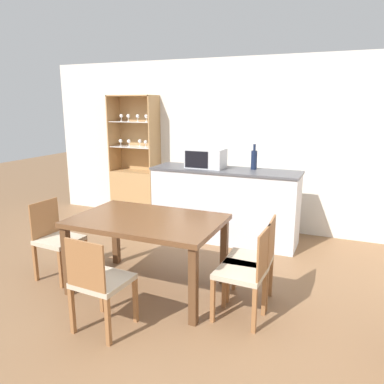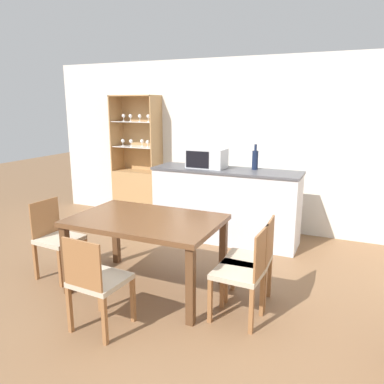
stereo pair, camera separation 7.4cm
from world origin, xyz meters
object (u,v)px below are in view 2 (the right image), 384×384
(display_cabinet, at_px, (138,183))
(wine_bottle, at_px, (255,159))
(dining_chair_side_left_near, at_px, (57,238))
(dining_chair_head_near, at_px, (97,281))
(microwave, at_px, (207,158))
(dining_table, at_px, (146,226))
(dining_chair_side_right_near, at_px, (243,272))
(dining_chair_side_right_far, at_px, (252,260))

(display_cabinet, relative_size, wine_bottle, 5.90)
(display_cabinet, distance_m, wine_bottle, 2.20)
(dining_chair_side_left_near, bearing_deg, dining_chair_head_near, 62.02)
(microwave, bearing_deg, dining_chair_side_left_near, -119.45)
(dining_table, bearing_deg, display_cabinet, 123.78)
(dining_table, xyz_separation_m, dining_chair_side_right_near, (1.06, -0.15, -0.23))
(dining_chair_side_right_near, bearing_deg, dining_chair_side_left_near, 92.33)
(dining_chair_head_near, bearing_deg, dining_chair_side_left_near, 151.63)
(microwave, bearing_deg, dining_chair_side_right_far, -55.09)
(display_cabinet, distance_m, dining_chair_head_near, 3.33)
(dining_table, relative_size, microwave, 2.86)
(dining_chair_head_near, relative_size, dining_chair_side_right_far, 1.00)
(display_cabinet, height_order, wine_bottle, display_cabinet)
(display_cabinet, xyz_separation_m, dining_table, (1.46, -2.19, 0.10))
(dining_chair_side_left_near, distance_m, wine_bottle, 2.69)
(dining_chair_side_left_near, bearing_deg, wine_bottle, 143.38)
(dining_chair_side_left_near, height_order, dining_chair_side_right_near, same)
(dining_chair_head_near, distance_m, dining_chair_side_right_near, 1.25)
(dining_chair_side_right_far, bearing_deg, dining_chair_side_left_near, 95.32)
(dining_chair_side_left_near, relative_size, microwave, 1.64)
(dining_table, xyz_separation_m, dining_chair_side_right_far, (1.06, 0.15, -0.23))
(dining_table, height_order, dining_chair_side_right_far, dining_chair_side_right_far)
(dining_table, bearing_deg, microwave, 90.76)
(display_cabinet, xyz_separation_m, dining_chair_side_left_near, (0.40, -2.33, -0.13))
(dining_chair_head_near, bearing_deg, microwave, 94.01)
(dining_table, distance_m, microwave, 1.76)
(dining_table, relative_size, wine_bottle, 4.34)
(display_cabinet, bearing_deg, dining_chair_side_right_far, -38.95)
(display_cabinet, bearing_deg, dining_chair_side_right_near, -42.74)
(dining_chair_head_near, bearing_deg, dining_table, 93.37)
(dining_chair_side_left_near, distance_m, dining_chair_head_near, 1.25)
(dining_chair_side_left_near, xyz_separation_m, dining_chair_side_right_far, (2.12, 0.29, 0.00))
(display_cabinet, relative_size, dining_table, 1.36)
(wine_bottle, bearing_deg, dining_chair_head_near, -103.45)
(dining_chair_side_right_near, bearing_deg, dining_chair_side_right_far, 2.46)
(display_cabinet, relative_size, dining_chair_head_near, 2.37)
(dining_chair_side_left_near, height_order, microwave, microwave)
(display_cabinet, bearing_deg, dining_chair_head_near, -63.96)
(dining_chair_side_right_far, bearing_deg, dining_chair_head_near, 129.28)
(dining_chair_side_right_far, relative_size, microwave, 1.64)
(dining_chair_side_left_near, relative_size, wine_bottle, 2.50)
(dining_table, xyz_separation_m, dining_chair_side_left_near, (-1.06, -0.14, -0.23))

